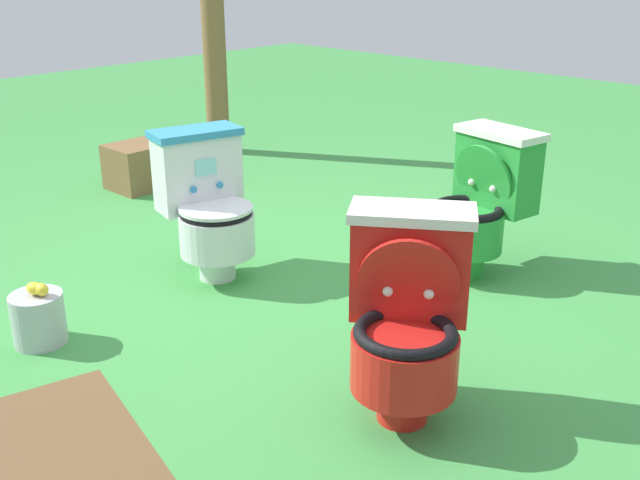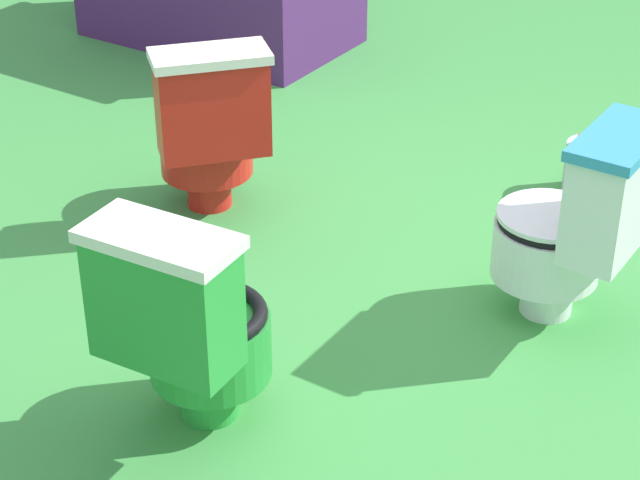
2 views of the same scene
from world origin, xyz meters
TOP-DOWN VIEW (x-y plane):
  - ground at (0.00, 0.00)m, footprint 14.00×14.00m
  - toilet_white at (0.40, 0.00)m, footprint 0.57×0.51m
  - toilet_red at (-1.05, 0.29)m, footprint 0.61×0.63m
  - toilet_green at (-0.55, -0.95)m, footprint 0.48×0.55m
  - wooden_post at (2.30, -1.59)m, footprint 0.18×0.18m
  - small_crate at (1.90, -0.58)m, footprint 0.35×0.40m
  - lemon_bucket at (0.35, 0.96)m, footprint 0.22×0.22m

SIDE VIEW (x-z plane):
  - ground at x=0.00m, z-range 0.00..0.00m
  - lemon_bucket at x=0.35m, z-range -0.02..0.26m
  - small_crate at x=1.90m, z-range 0.00..0.30m
  - toilet_white at x=0.40m, z-range 0.01..0.73m
  - toilet_red at x=-1.05m, z-range 0.01..0.74m
  - toilet_green at x=-0.55m, z-range 0.01..0.74m
  - wooden_post at x=2.30m, z-range 0.00..1.86m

